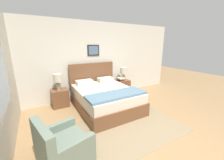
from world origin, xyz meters
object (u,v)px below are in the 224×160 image
object	(u,v)px
nightstand_by_door	(122,87)
table_lamp_by_door	(123,72)
bed	(105,97)
armchair	(62,148)
nightstand_near_window	(60,98)
table_lamp_near_window	(58,79)

from	to	relation	value
nightstand_by_door	table_lamp_by_door	xyz separation A→B (m)	(0.02, -0.02, 0.59)
bed	armchair	size ratio (longest dim) A/B	2.27
bed	nightstand_near_window	bearing A→B (deg)	145.78
nightstand_by_door	bed	bearing A→B (deg)	-145.78
nightstand_by_door	table_lamp_by_door	distance (m)	0.60
armchair	nightstand_near_window	xyz separation A→B (m)	(0.34, 2.21, 0.00)
nightstand_by_door	table_lamp_near_window	bearing A→B (deg)	-179.54
table_lamp_near_window	table_lamp_by_door	distance (m)	2.33
armchair	table_lamp_near_window	distance (m)	2.30
bed	armchair	distance (m)	2.07
bed	nightstand_near_window	size ratio (longest dim) A/B	3.79
bed	armchair	bearing A→B (deg)	-136.19
nightstand_by_door	nightstand_near_window	bearing A→B (deg)	180.00
nightstand_near_window	nightstand_by_door	world-z (taller)	same
nightstand_by_door	table_lamp_near_window	world-z (taller)	table_lamp_near_window
nightstand_near_window	armchair	bearing A→B (deg)	-98.86
armchair	nightstand_by_door	size ratio (longest dim) A/B	1.67
nightstand_near_window	table_lamp_near_window	distance (m)	0.60
nightstand_near_window	table_lamp_by_door	xyz separation A→B (m)	(2.31, -0.02, 0.59)
nightstand_near_window	nightstand_by_door	distance (m)	2.30
armchair	nightstand_by_door	distance (m)	3.44
bed	nightstand_by_door	bearing A→B (deg)	34.22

